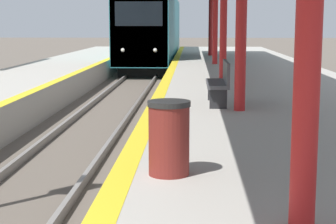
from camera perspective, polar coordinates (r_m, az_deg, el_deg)
The scene contains 3 objects.
train at distance 35.62m, azimuth -1.43°, elevation 8.47°, with size 2.69×20.24×4.42m.
trash_bin at distance 6.38m, azimuth 0.10°, elevation -2.63°, with size 0.49×0.49×0.85m.
bench at distance 12.01m, azimuth 5.33°, elevation 3.09°, with size 0.44×1.58×0.92m.
Camera 1 is at (2.46, -1.94, 2.58)m, focal length 60.00 mm.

